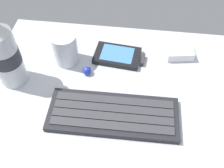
{
  "coord_description": "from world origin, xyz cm",
  "views": [
    {
      "loc": [
        4.57,
        -37.46,
        50.94
      ],
      "look_at": [
        0.0,
        0.0,
        3.0
      ],
      "focal_mm": 42.1,
      "sensor_mm": 36.0,
      "label": 1
    }
  ],
  "objects_px": {
    "keyboard": "(113,114)",
    "juice_cup": "(65,50)",
    "handheld_device": "(120,56)",
    "trackball_mouse": "(87,71)",
    "water_bottle": "(4,53)",
    "charger_block": "(179,52)"
  },
  "relations": [
    {
      "from": "keyboard",
      "to": "juice_cup",
      "type": "height_order",
      "value": "juice_cup"
    },
    {
      "from": "handheld_device",
      "to": "trackball_mouse",
      "type": "relative_size",
      "value": 6.05
    },
    {
      "from": "water_bottle",
      "to": "trackball_mouse",
      "type": "height_order",
      "value": "water_bottle"
    },
    {
      "from": "keyboard",
      "to": "juice_cup",
      "type": "bearing_deg",
      "value": 131.97
    },
    {
      "from": "trackball_mouse",
      "to": "charger_block",
      "type": "bearing_deg",
      "value": 22.28
    },
    {
      "from": "handheld_device",
      "to": "charger_block",
      "type": "distance_m",
      "value": 0.16
    },
    {
      "from": "juice_cup",
      "to": "trackball_mouse",
      "type": "relative_size",
      "value": 3.86
    },
    {
      "from": "handheld_device",
      "to": "water_bottle",
      "type": "height_order",
      "value": "water_bottle"
    },
    {
      "from": "juice_cup",
      "to": "charger_block",
      "type": "xyz_separation_m",
      "value": [
        0.29,
        0.06,
        -0.03
      ]
    },
    {
      "from": "water_bottle",
      "to": "trackball_mouse",
      "type": "distance_m",
      "value": 0.2
    },
    {
      "from": "water_bottle",
      "to": "trackball_mouse",
      "type": "xyz_separation_m",
      "value": [
        0.18,
        0.04,
        -0.08
      ]
    },
    {
      "from": "juice_cup",
      "to": "charger_block",
      "type": "distance_m",
      "value": 0.3
    },
    {
      "from": "juice_cup",
      "to": "water_bottle",
      "type": "distance_m",
      "value": 0.15
    },
    {
      "from": "handheld_device",
      "to": "water_bottle",
      "type": "xyz_separation_m",
      "value": [
        -0.25,
        -0.1,
        0.08
      ]
    },
    {
      "from": "trackball_mouse",
      "to": "keyboard",
      "type": "bearing_deg",
      "value": -55.56
    },
    {
      "from": "keyboard",
      "to": "charger_block",
      "type": "relative_size",
      "value": 4.17
    },
    {
      "from": "charger_block",
      "to": "water_bottle",
      "type": "bearing_deg",
      "value": -161.66
    },
    {
      "from": "juice_cup",
      "to": "trackball_mouse",
      "type": "height_order",
      "value": "juice_cup"
    },
    {
      "from": "water_bottle",
      "to": "charger_block",
      "type": "relative_size",
      "value": 2.97
    },
    {
      "from": "water_bottle",
      "to": "keyboard",
      "type": "bearing_deg",
      "value": -16.93
    },
    {
      "from": "juice_cup",
      "to": "water_bottle",
      "type": "height_order",
      "value": "water_bottle"
    },
    {
      "from": "keyboard",
      "to": "water_bottle",
      "type": "distance_m",
      "value": 0.28
    }
  ]
}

